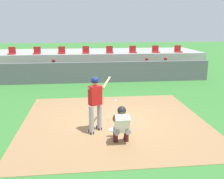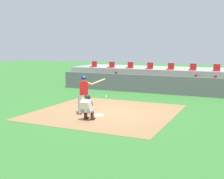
{
  "view_description": "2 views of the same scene",
  "coord_description": "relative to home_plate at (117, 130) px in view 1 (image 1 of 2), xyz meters",
  "views": [
    {
      "loc": [
        -1.06,
        -8.71,
        3.38
      ],
      "look_at": [
        0.0,
        0.7,
        1.0
      ],
      "focal_mm": 42.23,
      "sensor_mm": 36.0,
      "label": 1
    },
    {
      "loc": [
        6.0,
        -12.31,
        3.1
      ],
      "look_at": [
        0.0,
        0.7,
        1.0
      ],
      "focal_mm": 47.11,
      "sensor_mm": 36.0,
      "label": 2
    }
  ],
  "objects": [
    {
      "name": "stands_platform",
      "position": [
        0.0,
        11.7,
        0.68
      ],
      "size": [
        15.0,
        4.4,
        1.4
      ],
      "primitive_type": "cube",
      "color": "#9E9E99",
      "rests_on": "ground"
    },
    {
      "name": "dugout_bench",
      "position": [
        0.0,
        8.3,
        0.2
      ],
      "size": [
        11.8,
        0.44,
        0.45
      ],
      "primitive_type": "cube",
      "color": "olive",
      "rests_on": "ground"
    },
    {
      "name": "dugout_player_2",
      "position": [
        4.19,
        8.14,
        0.65
      ],
      "size": [
        0.49,
        0.7,
        1.3
      ],
      "color": "#939399",
      "rests_on": "ground"
    },
    {
      "name": "home_plate",
      "position": [
        0.0,
        0.0,
        0.0
      ],
      "size": [
        0.62,
        0.62,
        0.02
      ],
      "primitive_type": "cube",
      "rotation": [
        0.0,
        0.0,
        0.79
      ],
      "color": "white",
      "rests_on": "dirt_infield"
    },
    {
      "name": "stadium_seat_0",
      "position": [
        -5.69,
        10.18,
        1.51
      ],
      "size": [
        0.46,
        0.46,
        0.48
      ],
      "color": "#A51E1E",
      "rests_on": "stands_platform"
    },
    {
      "name": "catcher_crouched",
      "position": [
        -0.01,
        -0.94,
        0.58
      ],
      "size": [
        0.48,
        2.06,
        1.13
      ],
      "color": "gray",
      "rests_on": "ground"
    },
    {
      "name": "dirt_infield",
      "position": [
        0.0,
        0.8,
        -0.02
      ],
      "size": [
        6.4,
        6.4,
        0.01
      ],
      "primitive_type": "cube",
      "color": "#9E754C",
      "rests_on": "ground"
    },
    {
      "name": "dugout_player_0",
      "position": [
        -2.8,
        8.14,
        0.65
      ],
      "size": [
        0.49,
        0.7,
        1.3
      ],
      "color": "#939399",
      "rests_on": "ground"
    },
    {
      "name": "stadium_seat_4",
      "position": [
        0.81,
        10.18,
        1.51
      ],
      "size": [
        0.46,
        0.46,
        0.48
      ],
      "color": "#A51E1E",
      "rests_on": "stands_platform"
    },
    {
      "name": "stadium_seat_3",
      "position": [
        -0.81,
        10.18,
        1.51
      ],
      "size": [
        0.46,
        0.46,
        0.48
      ],
      "color": "#A51E1E",
      "rests_on": "stands_platform"
    },
    {
      "name": "dugout_player_1",
      "position": [
        2.98,
        8.14,
        0.65
      ],
      "size": [
        0.49,
        0.7,
        1.3
      ],
      "color": "#939399",
      "rests_on": "ground"
    },
    {
      "name": "ground_plane",
      "position": [
        0.0,
        0.8,
        -0.02
      ],
      "size": [
        80.0,
        80.0,
        0.0
      ],
      "primitive_type": "plane",
      "color": "#387A33"
    },
    {
      "name": "stadium_seat_2",
      "position": [
        -2.44,
        10.18,
        1.51
      ],
      "size": [
        0.46,
        0.46,
        0.48
      ],
      "color": "#A51E1E",
      "rests_on": "stands_platform"
    },
    {
      "name": "dugout_wall",
      "position": [
        0.0,
        7.3,
        0.58
      ],
      "size": [
        13.0,
        0.3,
        1.2
      ],
      "primitive_type": "cube",
      "color": "#59595E",
      "rests_on": "ground"
    },
    {
      "name": "batter_at_plate",
      "position": [
        -0.68,
        -0.02,
        1.01
      ],
      "size": [
        0.83,
        1.29,
        1.8
      ],
      "color": "#99999E",
      "rests_on": "ground"
    },
    {
      "name": "stadium_seat_7",
      "position": [
        5.69,
        10.18,
        1.51
      ],
      "size": [
        0.46,
        0.46,
        0.48
      ],
      "color": "#A51E1E",
      "rests_on": "stands_platform"
    },
    {
      "name": "stadium_seat_6",
      "position": [
        4.06,
        10.18,
        1.51
      ],
      "size": [
        0.46,
        0.46,
        0.48
      ],
      "color": "#A51E1E",
      "rests_on": "stands_platform"
    },
    {
      "name": "stadium_seat_5",
      "position": [
        2.44,
        10.18,
        1.51
      ],
      "size": [
        0.46,
        0.46,
        0.48
      ],
      "color": "#A51E1E",
      "rests_on": "stands_platform"
    },
    {
      "name": "stadium_seat_1",
      "position": [
        -4.06,
        10.18,
        1.51
      ],
      "size": [
        0.46,
        0.46,
        0.48
      ],
      "color": "#A51E1E",
      "rests_on": "stands_platform"
    }
  ]
}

